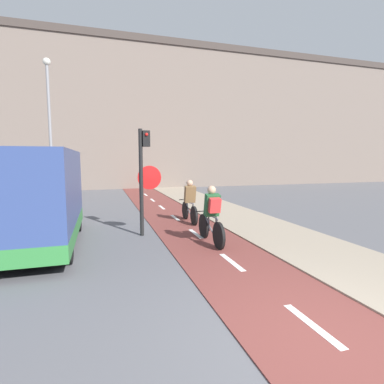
{
  "coord_description": "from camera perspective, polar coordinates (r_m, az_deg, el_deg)",
  "views": [
    {
      "loc": [
        -2.58,
        -2.56,
        2.17
      ],
      "look_at": [
        0.0,
        5.86,
        1.2
      ],
      "focal_mm": 28.0,
      "sensor_mm": 36.0,
      "label": 1
    }
  ],
  "objects": [
    {
      "name": "van",
      "position": [
        8.24,
        -27.8,
        -1.37
      ],
      "size": [
        1.91,
        4.56,
        2.39
      ],
      "color": "#334784",
      "rests_on": "ground_plane"
    },
    {
      "name": "traffic_light_pole",
      "position": [
        8.49,
        -9.12,
        4.15
      ],
      "size": [
        0.67,
        0.25,
        3.0
      ],
      "color": "black",
      "rests_on": "ground_plane"
    },
    {
      "name": "street_lamp_far",
      "position": [
        16.61,
        -25.52,
        12.91
      ],
      "size": [
        0.36,
        0.36,
        7.0
      ],
      "color": "gray",
      "rests_on": "ground_plane"
    },
    {
      "name": "ground_plane",
      "position": [
        4.23,
        26.58,
        -25.24
      ],
      "size": [
        120.0,
        120.0,
        0.0
      ],
      "primitive_type": "plane",
      "color": "#5B5B60"
    },
    {
      "name": "cyclist_near",
      "position": [
        7.66,
        3.76,
        -4.68
      ],
      "size": [
        0.46,
        1.78,
        1.5
      ],
      "color": "black",
      "rests_on": "ground_plane"
    },
    {
      "name": "cyclist_far",
      "position": [
        10.25,
        -0.46,
        -2.16
      ],
      "size": [
        0.46,
        1.71,
        1.47
      ],
      "color": "black",
      "rests_on": "ground_plane"
    },
    {
      "name": "building_row_background",
      "position": [
        25.07,
        -11.29,
        13.75
      ],
      "size": [
        60.0,
        5.2,
        10.95
      ],
      "color": "slate",
      "rests_on": "ground_plane"
    },
    {
      "name": "bike_lane",
      "position": [
        4.23,
        26.48,
        -25.06
      ],
      "size": [
        2.14,
        60.0,
        0.02
      ],
      "color": "brown",
      "rests_on": "ground_plane"
    }
  ]
}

